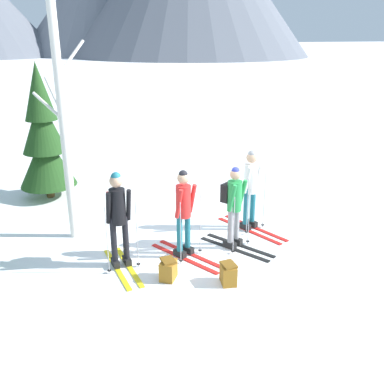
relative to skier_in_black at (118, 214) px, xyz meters
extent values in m
plane|color=white|center=(1.55, 0.08, -1.03)|extent=(400.00, 400.00, 0.00)
cube|color=yellow|center=(0.12, -0.11, -1.02)|extent=(0.17, 1.56, 0.02)
cube|color=yellow|center=(-0.10, -0.12, -1.02)|extent=(0.17, 1.56, 0.02)
cube|color=black|center=(0.11, -0.01, -0.95)|extent=(0.12, 0.27, 0.12)
cylinder|color=black|center=(0.11, -0.01, -0.48)|extent=(0.11, 0.11, 0.85)
cube|color=black|center=(-0.11, -0.02, -0.95)|extent=(0.12, 0.27, 0.12)
cylinder|color=black|center=(-0.11, -0.02, -0.48)|extent=(0.11, 0.11, 0.85)
cylinder|color=black|center=(0.00, -0.01, 0.15)|extent=(0.28, 0.28, 0.64)
sphere|color=tan|center=(0.00, -0.01, 0.62)|extent=(0.23, 0.23, 0.23)
sphere|color=#1E6B7A|center=(0.00, -0.01, 0.69)|extent=(0.17, 0.17, 0.17)
cylinder|color=black|center=(0.18, -0.06, 0.16)|extent=(0.09, 0.21, 0.61)
cylinder|color=black|center=(-0.18, -0.08, 0.16)|extent=(0.09, 0.21, 0.61)
cylinder|color=#A5A5AD|center=(0.28, -0.18, -0.39)|extent=(0.02, 0.02, 1.28)
cylinder|color=black|center=(0.28, -0.18, -0.97)|extent=(0.07, 0.07, 0.01)
cylinder|color=#A5A5AD|center=(-0.26, -0.20, -0.39)|extent=(0.02, 0.02, 1.28)
cylinder|color=black|center=(-0.26, -0.20, -0.97)|extent=(0.07, 0.07, 0.01)
cube|color=maroon|center=(-0.01, 0.16, 0.18)|extent=(0.27, 0.17, 0.36)
cube|color=red|center=(1.35, -0.11, -1.02)|extent=(0.81, 1.55, 0.02)
cube|color=red|center=(1.15, -0.21, -1.02)|extent=(0.81, 1.55, 0.02)
cube|color=black|center=(1.31, -0.02, -0.95)|extent=(0.21, 0.28, 0.12)
cylinder|color=#1E6B7A|center=(1.31, -0.02, -0.50)|extent=(0.11, 0.11, 0.81)
cube|color=black|center=(1.11, -0.12, -0.95)|extent=(0.21, 0.28, 0.12)
cylinder|color=#1E6B7A|center=(1.11, -0.12, -0.50)|extent=(0.11, 0.11, 0.81)
cylinder|color=red|center=(1.21, -0.07, 0.09)|extent=(0.28, 0.28, 0.61)
sphere|color=tan|center=(1.21, -0.07, 0.54)|extent=(0.22, 0.22, 0.22)
sphere|color=black|center=(1.21, -0.07, 0.60)|extent=(0.16, 0.16, 0.16)
cylinder|color=red|center=(1.40, -0.04, 0.10)|extent=(0.16, 0.21, 0.58)
cylinder|color=red|center=(1.07, -0.20, 0.10)|extent=(0.16, 0.21, 0.58)
cylinder|color=#A5A5AD|center=(1.53, -0.11, -0.42)|extent=(0.02, 0.02, 1.22)
cylinder|color=black|center=(1.53, -0.11, -0.97)|extent=(0.07, 0.07, 0.01)
cylinder|color=#A5A5AD|center=(1.04, -0.35, -0.42)|extent=(0.02, 0.02, 1.22)
cylinder|color=black|center=(1.04, -0.35, -0.97)|extent=(0.07, 0.07, 0.01)
cube|color=black|center=(2.40, -0.12, -1.02)|extent=(0.85, 1.43, 0.02)
cube|color=black|center=(2.21, -0.23, -1.02)|extent=(0.85, 1.43, 0.02)
cube|color=black|center=(2.35, -0.04, -0.95)|extent=(0.22, 0.28, 0.12)
cylinder|color=gray|center=(2.35, -0.04, -0.52)|extent=(0.11, 0.11, 0.79)
cube|color=black|center=(2.16, -0.14, -0.95)|extent=(0.22, 0.28, 0.12)
cylinder|color=gray|center=(2.16, -0.14, -0.52)|extent=(0.11, 0.11, 0.79)
cylinder|color=#238C42|center=(2.26, -0.09, 0.05)|extent=(0.28, 0.28, 0.59)
sphere|color=tan|center=(2.26, -0.09, 0.49)|extent=(0.21, 0.21, 0.21)
sphere|color=#2D389E|center=(2.26, -0.09, 0.55)|extent=(0.16, 0.16, 0.16)
cylinder|color=#238C42|center=(2.44, -0.06, 0.07)|extent=(0.16, 0.21, 0.56)
cylinder|color=#238C42|center=(2.13, -0.23, 0.07)|extent=(0.16, 0.21, 0.56)
cylinder|color=#A5A5AD|center=(2.58, -0.12, -0.44)|extent=(0.02, 0.02, 1.18)
cylinder|color=black|center=(2.58, -0.12, -0.97)|extent=(0.07, 0.07, 0.01)
cylinder|color=#A5A5AD|center=(2.11, -0.38, -0.44)|extent=(0.02, 0.02, 1.18)
cylinder|color=black|center=(2.11, -0.38, -0.97)|extent=(0.07, 0.07, 0.01)
cube|color=black|center=(2.17, 0.06, 0.08)|extent=(0.31, 0.27, 0.36)
cube|color=red|center=(3.10, 0.49, -1.02)|extent=(0.67, 1.69, 0.02)
cube|color=red|center=(2.89, 0.42, -1.02)|extent=(0.67, 1.69, 0.02)
cube|color=black|center=(3.07, 0.59, -0.95)|extent=(0.19, 0.28, 0.12)
cylinder|color=#1E6B7A|center=(3.07, 0.59, -0.49)|extent=(0.11, 0.11, 0.83)
cube|color=black|center=(2.86, 0.51, -0.95)|extent=(0.19, 0.28, 0.12)
cylinder|color=#1E6B7A|center=(2.86, 0.51, -0.49)|extent=(0.11, 0.11, 0.83)
cylinder|color=white|center=(2.96, 0.55, 0.12)|extent=(0.28, 0.28, 0.62)
sphere|color=tan|center=(2.96, 0.55, 0.57)|extent=(0.23, 0.23, 0.23)
sphere|color=gray|center=(2.96, 0.55, 0.64)|extent=(0.17, 0.17, 0.17)
cylinder|color=white|center=(3.15, 0.55, 0.13)|extent=(0.14, 0.22, 0.59)
cylinder|color=white|center=(2.81, 0.43, 0.13)|extent=(0.14, 0.22, 0.59)
cylinder|color=#A5A5AD|center=(3.28, 0.47, -0.40)|extent=(0.02, 0.02, 1.25)
cylinder|color=black|center=(3.28, 0.47, -0.97)|extent=(0.07, 0.07, 0.01)
cylinder|color=#A5A5AD|center=(2.77, 0.29, -0.40)|extent=(0.02, 0.02, 1.25)
cylinder|color=black|center=(2.77, 0.29, -0.97)|extent=(0.07, 0.07, 0.01)
cylinder|color=#51381E|center=(-0.89, 4.20, -0.70)|extent=(0.21, 0.21, 0.66)
cone|color=#1E4219|center=(-0.89, 4.20, 0.00)|extent=(1.41, 1.41, 1.40)
cone|color=#1E4219|center=(-0.89, 4.20, 0.88)|extent=(1.08, 1.08, 1.40)
cone|color=#1E4219|center=(-0.89, 4.20, 1.69)|extent=(0.77, 0.77, 1.40)
cylinder|color=silver|center=(-0.63, 1.58, 1.43)|extent=(0.17, 0.17, 4.91)
cylinder|color=silver|center=(-0.87, 1.79, 1.70)|extent=(0.48, 0.52, 0.49)
cylinder|color=silver|center=(-0.74, 1.82, 1.90)|extent=(0.25, 0.54, 0.65)
cylinder|color=silver|center=(-0.36, 1.66, 2.56)|extent=(0.58, 0.24, 0.66)
cube|color=#99661E|center=(1.56, -1.28, -0.86)|extent=(0.31, 0.37, 0.34)
cube|color=brown|center=(1.56, -1.28, -0.67)|extent=(0.22, 0.28, 0.04)
cube|color=#99661E|center=(0.66, -0.77, -0.86)|extent=(0.38, 0.40, 0.34)
cube|color=brown|center=(0.66, -0.77, -0.67)|extent=(0.22, 0.28, 0.04)
cone|color=slate|center=(16.22, 88.21, 9.18)|extent=(32.31, 32.31, 20.42)
camera|label=1|loc=(-1.39, -6.95, 2.97)|focal=40.21mm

